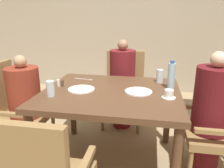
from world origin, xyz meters
TOP-DOWN VIEW (x-y plane):
  - ground_plane at (0.00, 0.00)m, footprint 16.00×16.00m
  - wall_back at (0.00, 2.37)m, footprint 8.00×0.06m
  - dining_table at (0.00, 0.00)m, footprint 1.25×1.06m
  - chair_left_side at (-1.03, 0.00)m, footprint 0.52×0.52m
  - diner_in_left_chair at (-0.88, 0.00)m, footprint 0.32×0.32m
  - chair_far_side at (0.00, 0.94)m, footprint 0.52×0.52m
  - diner_in_far_chair at (-0.00, 0.79)m, footprint 0.32×0.32m
  - diner_in_right_chair at (0.88, 0.00)m, footprint 0.32×0.32m
  - plate_main_left at (0.25, 0.01)m, footprint 0.25×0.25m
  - plate_main_right at (-0.28, -0.02)m, footprint 0.25×0.25m
  - teacup_with_saucer at (0.51, -0.09)m, footprint 0.12×0.12m
  - water_bottle at (0.54, 0.16)m, footprint 0.07×0.07m
  - glass_tall_near at (-0.48, -0.23)m, footprint 0.07×0.07m
  - glass_tall_mid at (0.44, 0.36)m, footprint 0.07×0.07m
  - salt_shaker at (-0.53, 0.05)m, footprint 0.03×0.03m
  - pepper_shaker at (-0.49, 0.05)m, footprint 0.03×0.03m
  - fork_beside_plate at (-0.34, 0.32)m, footprint 0.20×0.05m

SIDE VIEW (x-z plane):
  - ground_plane at x=0.00m, z-range 0.00..0.00m
  - chair_left_side at x=-1.03m, z-range 0.03..0.99m
  - chair_far_side at x=0.00m, z-range 0.03..0.99m
  - diner_in_left_chair at x=-0.88m, z-range 0.01..1.08m
  - diner_in_far_chair at x=0.00m, z-range 0.01..1.17m
  - diner_in_right_chair at x=0.88m, z-range 0.01..1.17m
  - dining_table at x=0.00m, z-range 0.29..1.05m
  - fork_beside_plate at x=-0.34m, z-range 0.76..0.77m
  - plate_main_left at x=0.25m, z-range 0.76..0.77m
  - plate_main_right at x=-0.28m, z-range 0.76..0.77m
  - pepper_shaker at x=-0.49m, z-range 0.76..0.82m
  - teacup_with_saucer at x=0.51m, z-range 0.76..0.83m
  - salt_shaker at x=-0.53m, z-range 0.76..0.83m
  - glass_tall_near at x=-0.48m, z-range 0.76..0.90m
  - glass_tall_mid at x=0.44m, z-range 0.76..0.90m
  - water_bottle at x=0.54m, z-range 0.75..1.02m
  - wall_back at x=0.00m, z-range 0.00..2.80m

